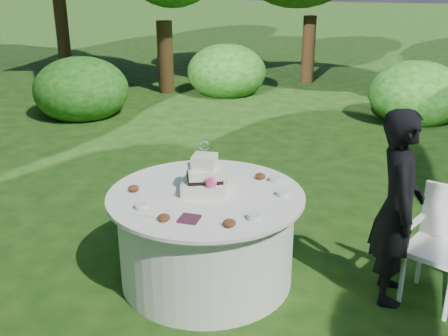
{
  "coord_description": "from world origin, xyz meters",
  "views": [
    {
      "loc": [
        1.21,
        -3.58,
        2.42
      ],
      "look_at": [
        0.15,
        0.0,
        1.0
      ],
      "focal_mm": 42.0,
      "sensor_mm": 36.0,
      "label": 1
    }
  ],
  "objects_px": {
    "napkins": "(189,219)",
    "guest": "(397,208)",
    "chair": "(443,238)",
    "cake": "(205,178)",
    "table": "(206,236)"
  },
  "relations": [
    {
      "from": "guest",
      "to": "table",
      "type": "xyz_separation_m",
      "value": [
        -1.45,
        -0.18,
        -0.37
      ]
    },
    {
      "from": "chair",
      "to": "cake",
      "type": "bearing_deg",
      "value": -172.74
    },
    {
      "from": "cake",
      "to": "chair",
      "type": "distance_m",
      "value": 1.87
    },
    {
      "from": "napkins",
      "to": "guest",
      "type": "xyz_separation_m",
      "value": [
        1.41,
        0.66,
        -0.02
      ]
    },
    {
      "from": "napkins",
      "to": "cake",
      "type": "xyz_separation_m",
      "value": [
        -0.05,
        0.51,
        0.1
      ]
    },
    {
      "from": "guest",
      "to": "table",
      "type": "distance_m",
      "value": 1.5
    },
    {
      "from": "napkins",
      "to": "table",
      "type": "distance_m",
      "value": 0.62
    },
    {
      "from": "napkins",
      "to": "guest",
      "type": "distance_m",
      "value": 1.55
    },
    {
      "from": "table",
      "to": "cake",
      "type": "relative_size",
      "value": 3.61
    },
    {
      "from": "table",
      "to": "cake",
      "type": "xyz_separation_m",
      "value": [
        -0.02,
        0.03,
        0.5
      ]
    },
    {
      "from": "table",
      "to": "chair",
      "type": "relative_size",
      "value": 1.74
    },
    {
      "from": "cake",
      "to": "napkins",
      "type": "bearing_deg",
      "value": -83.98
    },
    {
      "from": "guest",
      "to": "table",
      "type": "height_order",
      "value": "guest"
    },
    {
      "from": "napkins",
      "to": "chair",
      "type": "height_order",
      "value": "chair"
    },
    {
      "from": "guest",
      "to": "chair",
      "type": "xyz_separation_m",
      "value": [
        0.36,
        0.08,
        -0.24
      ]
    }
  ]
}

